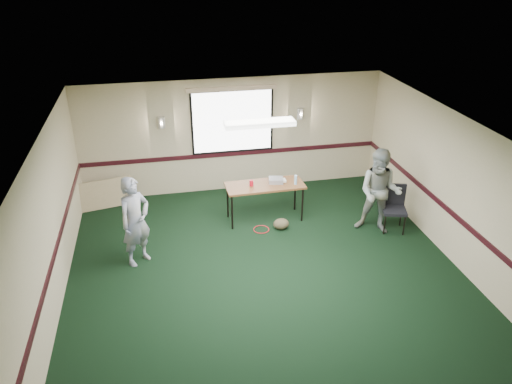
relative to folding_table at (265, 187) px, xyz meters
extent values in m
plane|color=black|center=(-0.41, -2.35, -0.76)|extent=(8.00, 8.00, 0.00)
plane|color=#BDAE88|center=(-0.41, 1.65, 0.59)|extent=(7.00, 0.00, 7.00)
plane|color=#BDAE88|center=(-3.91, -2.35, 0.59)|extent=(0.00, 8.00, 8.00)
plane|color=#BDAE88|center=(3.09, -2.35, 0.59)|extent=(0.00, 8.00, 8.00)
plane|color=silver|center=(-0.41, -2.35, 1.94)|extent=(8.00, 8.00, 0.00)
cube|color=black|center=(-0.41, 1.64, 0.14)|extent=(7.00, 0.03, 0.10)
cube|color=black|center=(-3.89, -2.35, 0.14)|extent=(0.03, 8.00, 0.10)
cube|color=black|center=(3.08, -2.35, 0.14)|extent=(0.03, 8.00, 0.10)
cube|color=black|center=(-0.41, 1.63, 0.94)|extent=(1.90, 0.01, 1.50)
cube|color=white|center=(-0.41, 1.62, 0.94)|extent=(1.80, 0.02, 1.40)
cube|color=#CFAF92|center=(-0.41, 1.62, 1.71)|extent=(2.05, 0.08, 0.10)
cylinder|color=silver|center=(-2.01, 1.59, 1.04)|extent=(0.16, 0.16, 0.25)
cylinder|color=silver|center=(1.19, 1.59, 1.04)|extent=(0.16, 0.16, 0.25)
cube|color=white|center=(-0.41, -1.35, 1.88)|extent=(1.20, 0.32, 0.08)
cube|color=brown|center=(0.00, 0.00, 0.04)|extent=(1.66, 0.70, 0.04)
cylinder|color=black|center=(-0.75, -0.28, -0.37)|extent=(0.04, 0.04, 0.78)
cylinder|color=black|center=(0.76, -0.25, -0.37)|extent=(0.04, 0.04, 0.78)
cylinder|color=black|center=(-0.76, 0.25, -0.37)|extent=(0.04, 0.04, 0.78)
cylinder|color=black|center=(0.75, 0.28, -0.37)|extent=(0.04, 0.04, 0.78)
cube|color=gray|center=(0.25, 0.06, 0.11)|extent=(0.34, 0.30, 0.10)
cube|color=silver|center=(0.38, 0.08, 0.08)|extent=(0.19, 0.15, 0.05)
cylinder|color=#AC0B1B|center=(-0.29, 0.00, 0.12)|extent=(0.08, 0.08, 0.12)
cylinder|color=#87BBDD|center=(0.63, -0.11, 0.16)|extent=(0.06, 0.06, 0.20)
ellipsoid|color=#4C442B|center=(0.24, -0.49, -0.65)|extent=(0.40, 0.36, 0.23)
torus|color=red|center=(-0.17, -0.44, -0.75)|extent=(0.34, 0.34, 0.02)
cube|color=tan|center=(-3.41, 1.25, -0.44)|extent=(1.28, 0.45, 0.65)
cube|color=black|center=(2.50, -0.98, -0.30)|extent=(0.58, 0.58, 0.06)
cube|color=black|center=(2.56, -0.77, -0.04)|extent=(0.46, 0.18, 0.46)
cylinder|color=black|center=(2.26, -1.12, -0.55)|extent=(0.03, 0.03, 0.43)
cylinder|color=black|center=(2.63, -1.23, -0.55)|extent=(0.03, 0.03, 0.43)
cylinder|color=black|center=(2.37, -0.74, -0.55)|extent=(0.03, 0.03, 0.43)
cylinder|color=black|center=(2.74, -0.85, -0.55)|extent=(0.03, 0.03, 0.43)
imported|color=#3D5088|center=(-2.64, -1.10, 0.10)|extent=(0.74, 0.72, 1.72)
imported|color=slate|center=(2.15, -0.94, 0.13)|extent=(1.09, 1.03, 1.79)
camera|label=1|loc=(-2.09, -9.19, 4.58)|focal=35.00mm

